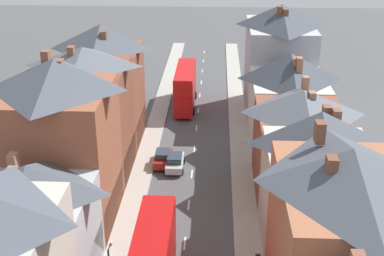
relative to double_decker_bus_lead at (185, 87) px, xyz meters
name	(u,v)px	position (x,y,z in m)	size (l,w,h in m)	color
pavement_left	(145,163)	(-3.29, -17.36, -2.75)	(2.20, 104.00, 0.14)	#A8A399
pavement_right	(241,165)	(6.91, -17.36, -2.75)	(2.20, 104.00, 0.14)	#A8A399
centre_line_dashes	(192,174)	(1.81, -19.36, -2.81)	(0.14, 97.80, 0.01)	silver
terrace_row_left	(28,212)	(-8.38, -37.14, 3.43)	(8.00, 62.25, 14.78)	silver
terrace_row_right	(317,180)	(11.99, -30.89, 3.04)	(8.00, 73.42, 14.05)	silver
double_decker_bus_lead	(185,87)	(0.00, 0.00, 0.00)	(2.74, 10.80, 5.30)	red
car_parked_left_a	(163,158)	(-1.29, -17.49, -1.98)	(1.90, 3.81, 1.66)	maroon
car_parked_right_a	(175,162)	(0.01, -18.32, -2.00)	(1.90, 4.04, 1.62)	#B7BABF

